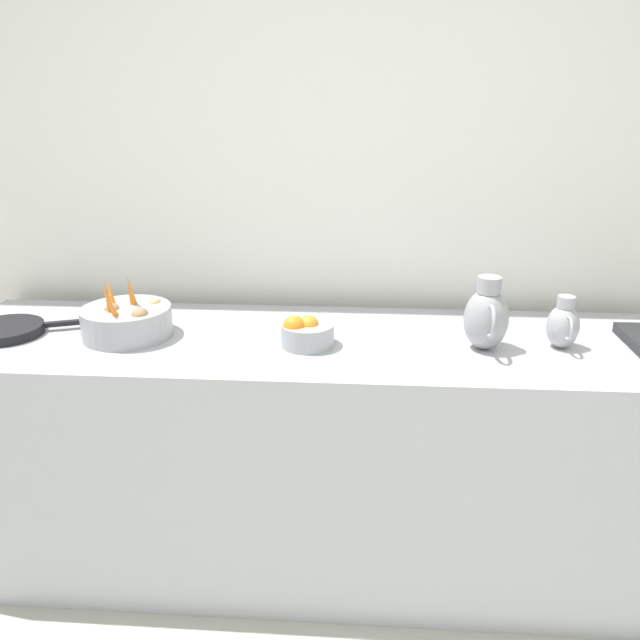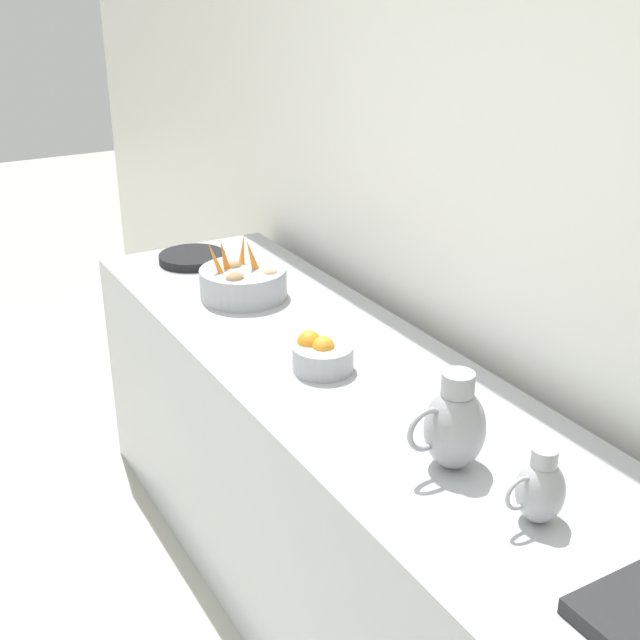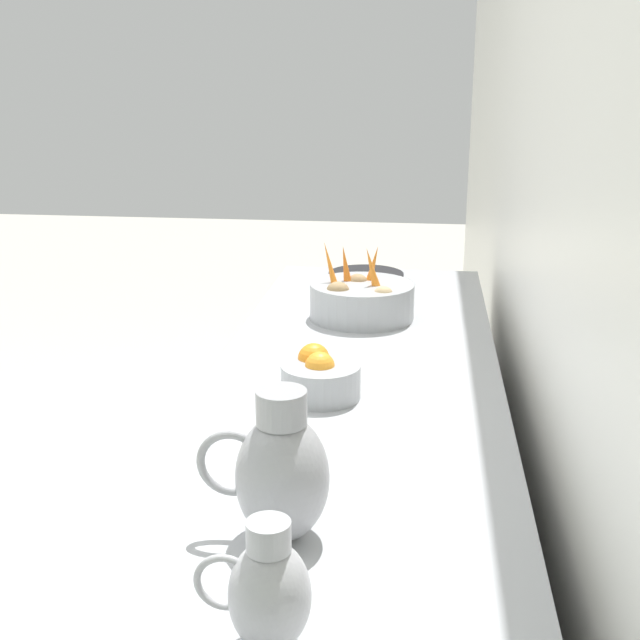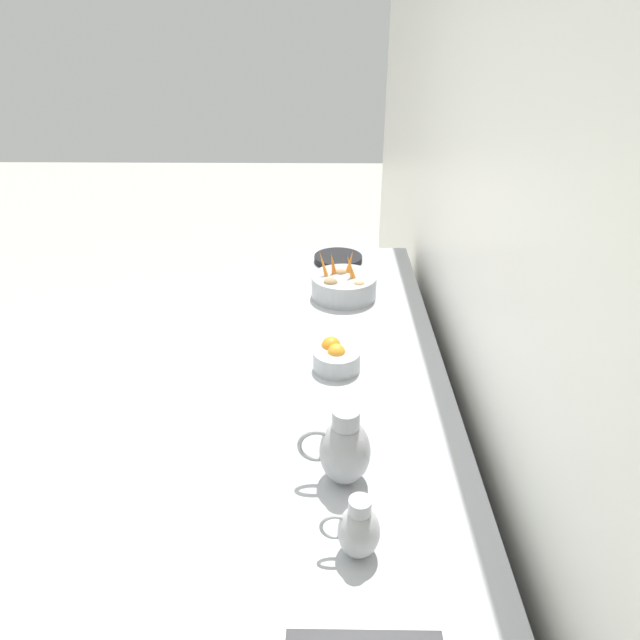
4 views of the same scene
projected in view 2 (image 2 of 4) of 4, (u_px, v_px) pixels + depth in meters
The scene contains 7 objects.
tile_wall_left at pixel (626, 204), 2.08m from camera, with size 0.10×8.46×3.00m, color white.
prep_counter at pixel (351, 503), 2.67m from camera, with size 0.73×2.77×0.92m, color #ADAFB5.
vegetable_colander at pixel (243, 282), 3.03m from camera, with size 0.32×0.32×0.23m.
orange_bowl at pixel (321, 355), 2.50m from camera, with size 0.18×0.18×0.11m.
metal_pitcher_tall at pixel (454, 425), 2.00m from camera, with size 0.21×0.15×0.25m.
metal_pitcher_short at pixel (540, 489), 1.82m from camera, with size 0.15×0.11×0.18m.
skillet_on_counter at pixel (193, 258), 3.39m from camera, with size 0.27×0.43×0.03m.
Camera 2 is at (-0.29, 1.78, 2.07)m, focal length 47.06 mm.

